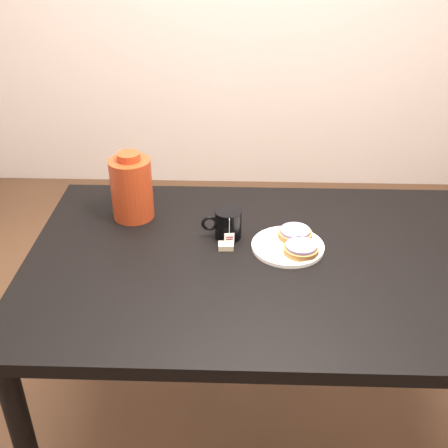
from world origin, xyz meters
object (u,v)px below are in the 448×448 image
(plate, at_px, (288,246))
(mug, at_px, (227,224))
(table, at_px, (264,281))
(bagel_front, at_px, (301,249))
(teabag_pouch, at_px, (226,246))
(bagel_back, at_px, (295,233))
(bagel_package, at_px, (132,188))

(plate, height_order, mug, mug)
(table, height_order, bagel_front, bagel_front)
(table, xyz_separation_m, teabag_pouch, (-0.12, 0.04, 0.09))
(table, xyz_separation_m, bagel_back, (0.09, 0.10, 0.11))
(plate, bearing_deg, bagel_back, 61.76)
(bagel_front, xyz_separation_m, bagel_package, (-0.53, 0.22, 0.08))
(table, relative_size, bagel_front, 9.65)
(mug, relative_size, bagel_package, 0.57)
(table, bearing_deg, bagel_back, 46.80)
(table, height_order, plate, plate)
(table, bearing_deg, mug, 135.47)
(table, bearing_deg, plate, 38.21)
(bagel_back, distance_m, bagel_package, 0.54)
(teabag_pouch, bearing_deg, bagel_back, 14.42)
(bagel_front, xyz_separation_m, mug, (-0.22, 0.10, 0.02))
(bagel_back, relative_size, teabag_pouch, 3.09)
(bagel_back, distance_m, mug, 0.21)
(bagel_front, bearing_deg, mug, 155.86)
(table, height_order, teabag_pouch, teabag_pouch)
(mug, height_order, bagel_package, bagel_package)
(mug, xyz_separation_m, bagel_package, (-0.31, 0.12, 0.06))
(mug, bearing_deg, bagel_package, 153.11)
(mug, bearing_deg, teabag_pouch, -98.21)
(table, bearing_deg, bagel_front, 7.88)
(bagel_front, distance_m, bagel_package, 0.58)
(bagel_front, bearing_deg, teabag_pouch, 172.09)
(table, distance_m, bagel_back, 0.17)
(table, relative_size, plate, 6.46)
(mug, bearing_deg, bagel_front, -30.17)
(teabag_pouch, bearing_deg, plate, 2.83)
(bagel_back, bearing_deg, plate, -118.24)
(plate, relative_size, bagel_back, 1.56)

